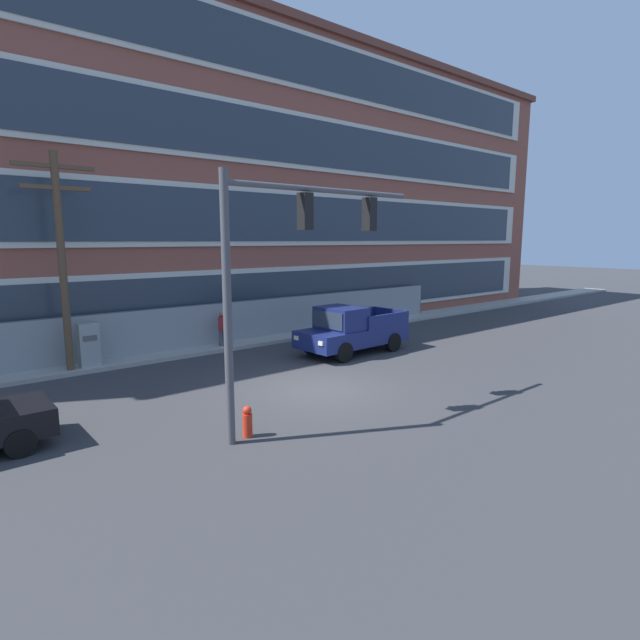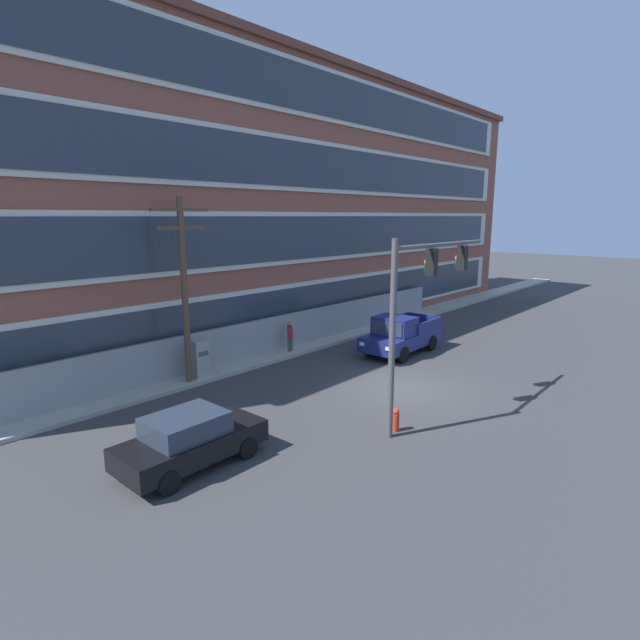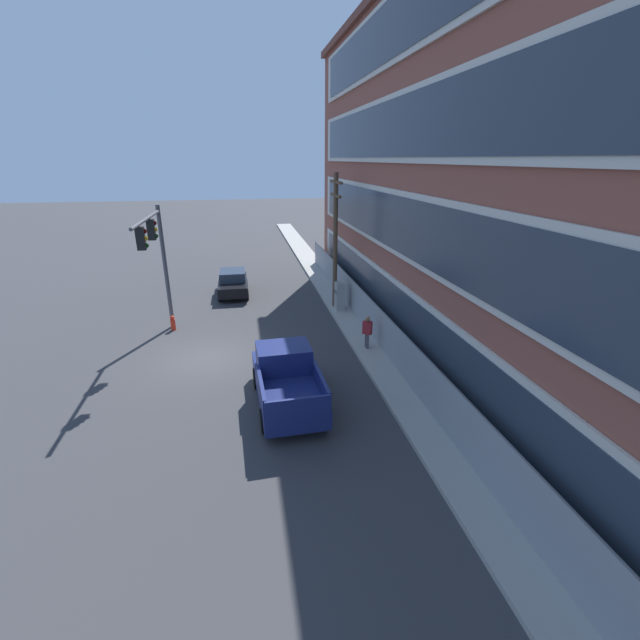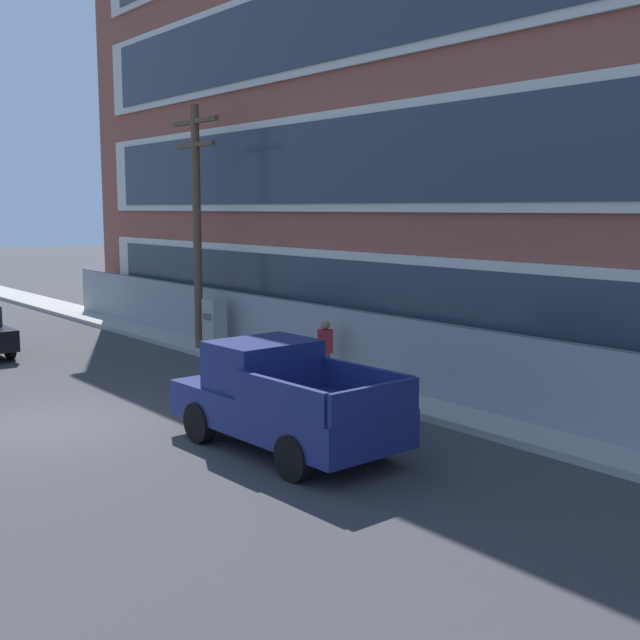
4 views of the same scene
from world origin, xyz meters
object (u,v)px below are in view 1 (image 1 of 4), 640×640
Objects in this scene: traffic_signal_mast at (287,251)px; electrical_cabinet at (89,347)px; utility_pole_near_corner at (61,253)px; pickup_truck_navy at (351,331)px; fire_hydrant at (247,422)px; pedestrian_near_cabinet at (222,327)px.

electrical_cabinet is at bearing 104.17° from traffic_signal_mast.
traffic_signal_mast reaches higher than electrical_cabinet.
utility_pole_near_corner is 3.48m from electrical_cabinet.
fire_hydrant is (-8.13, -5.03, -0.57)m from pickup_truck_navy.
pickup_truck_navy is 6.45× the size of fire_hydrant.
electrical_cabinet is 5.46m from pedestrian_near_cabinet.
electrical_cabinet reaches higher than fire_hydrant.
electrical_cabinet is (-2.32, 9.20, -3.59)m from traffic_signal_mast.
utility_pole_near_corner is 9.83× the size of fire_hydrant.
utility_pole_near_corner is at bearing 101.58° from fire_hydrant.
utility_pole_near_corner reaches higher than pickup_truck_navy.
traffic_signal_mast is at bearing -108.76° from pedestrian_near_cabinet.
pickup_truck_navy is 2.98× the size of pedestrian_near_cabinet.
traffic_signal_mast is 8.05× the size of fire_hydrant.
electrical_cabinet reaches higher than pedestrian_near_cabinet.
pedestrian_near_cabinet is at bearing 0.43° from electrical_cabinet.
traffic_signal_mast is 10.15m from electrical_cabinet.
traffic_signal_mast is 4.25m from fire_hydrant.
traffic_signal_mast is 0.82× the size of utility_pole_near_corner.
electrical_cabinet is at bearing 11.79° from utility_pole_near_corner.
traffic_signal_mast is at bearing -71.61° from utility_pole_near_corner.
fire_hydrant is (-1.17, 0.10, -4.09)m from traffic_signal_mast.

